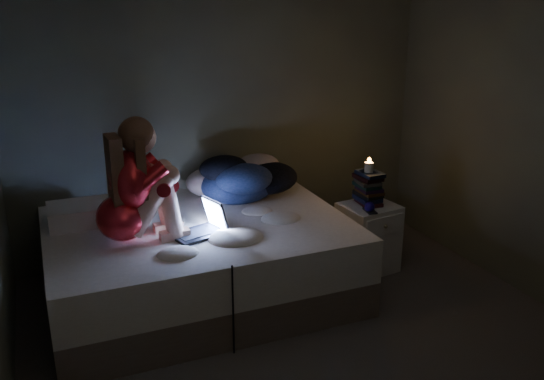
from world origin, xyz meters
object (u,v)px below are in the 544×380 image
woman (119,182)px  laptop (197,219)px  bed (200,259)px  nightstand (368,237)px  phone (367,211)px  candle (369,166)px

woman → laptop: size_ratio=2.39×
bed → nightstand: (1.39, -0.10, -0.01)m
woman → laptop: bearing=-10.8°
laptop → nightstand: laptop is taller
nightstand → bed: bearing=168.0°
nightstand → woman: bearing=174.1°
laptop → phone: 1.38m
bed → phone: bed is taller
nightstand → phone: bearing=-135.9°
candle → phone: bearing=-120.1°
nightstand → laptop: bearing=177.5°
bed → candle: bearing=-2.7°
laptop → phone: size_ratio=2.54×
bed → woman: (-0.55, -0.17, 0.72)m
laptop → phone: laptop is taller
laptop → nightstand: (1.46, 0.14, -0.43)m
bed → phone: (1.30, -0.22, 0.27)m
nightstand → phone: size_ratio=4.02×
woman → candle: woman is taller
bed → laptop: (-0.07, -0.24, 0.42)m
bed → phone: bearing=-9.5°
nightstand → candle: size_ratio=7.04×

